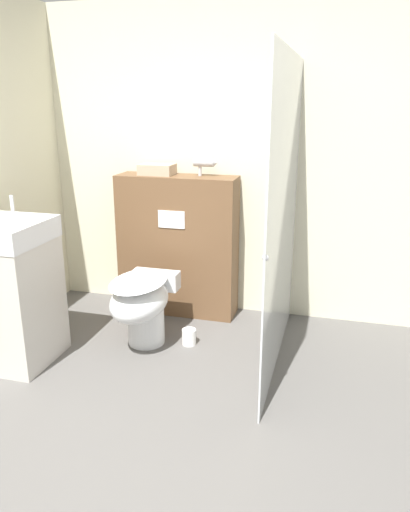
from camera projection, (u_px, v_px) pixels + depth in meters
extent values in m
plane|color=#565451|center=(104.00, 500.00, 2.28)|extent=(12.00, 12.00, 0.00)
cube|color=beige|center=(225.00, 164.00, 4.05)|extent=(8.00, 0.06, 2.50)
cube|color=brown|center=(178.00, 246.00, 4.16)|extent=(0.98, 0.29, 1.17)
cube|color=white|center=(171.00, 220.00, 3.95)|extent=(0.22, 0.01, 0.14)
cube|color=silver|center=(284.00, 218.00, 3.23)|extent=(0.01, 1.56, 2.03)
sphere|color=#B2B2B7|center=(265.00, 258.00, 2.55)|extent=(0.04, 0.04, 0.04)
cylinder|color=white|center=(146.00, 321.00, 3.71)|extent=(0.27, 0.27, 0.35)
ellipsoid|color=white|center=(140.00, 300.00, 3.55)|extent=(0.38, 0.59, 0.27)
ellipsoid|color=white|center=(139.00, 281.00, 3.51)|extent=(0.38, 0.58, 0.02)
cube|color=white|center=(156.00, 280.00, 3.84)|extent=(0.36, 0.13, 0.14)
cube|color=beige|center=(10.00, 302.00, 3.40)|extent=(0.56, 0.53, 0.85)
cube|color=white|center=(1.00, 231.00, 3.25)|extent=(0.57, 0.54, 0.14)
cylinder|color=silver|center=(12.00, 206.00, 3.34)|extent=(0.02, 0.02, 0.14)
cylinder|color=#B7B7BC|center=(204.00, 162.00, 3.93)|extent=(0.16, 0.07, 0.07)
cone|color=#B7B7BC|center=(216.00, 163.00, 3.91)|extent=(0.03, 0.06, 0.06)
cylinder|color=#B7B7BC|center=(200.00, 170.00, 3.96)|extent=(0.03, 0.03, 0.10)
cube|color=tan|center=(157.00, 169.00, 4.02)|extent=(0.27, 0.19, 0.09)
cylinder|color=white|center=(189.00, 337.00, 3.71)|extent=(0.10, 0.10, 0.12)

